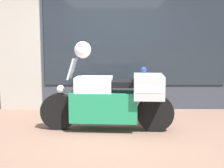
{
  "coord_description": "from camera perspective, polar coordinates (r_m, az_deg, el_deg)",
  "views": [
    {
      "loc": [
        0.01,
        -5.04,
        1.53
      ],
      "look_at": [
        -0.05,
        0.64,
        0.73
      ],
      "focal_mm": 50.0,
      "sensor_mm": 36.0,
      "label": 1
    }
  ],
  "objects": [
    {
      "name": "ground_plane",
      "position": [
        5.27,
        0.48,
        -8.85
      ],
      "size": [
        60.0,
        60.0,
        0.0
      ],
      "primitive_type": "plane",
      "color": "#7A5B4C"
    },
    {
      "name": "window_display",
      "position": [
        7.16,
        3.64,
        -0.4
      ],
      "size": [
        3.73,
        0.3,
        2.03
      ],
      "color": "slate",
      "rests_on": "ground"
    },
    {
      "name": "shop_building",
      "position": [
        7.06,
        -2.69,
        10.41
      ],
      "size": [
        5.1,
        0.55,
        3.63
      ],
      "color": "#333842",
      "rests_on": "ground"
    },
    {
      "name": "paramedic_motorcycle",
      "position": [
        5.27,
        0.45,
        -2.69
      ],
      "size": [
        2.28,
        0.74,
        1.23
      ],
      "rotation": [
        0.0,
        0.0,
        3.09
      ],
      "color": "black",
      "rests_on": "ground"
    },
    {
      "name": "white_helmet",
      "position": [
        5.23,
        -5.38,
        6.25
      ],
      "size": [
        0.28,
        0.28,
        0.28
      ],
      "primitive_type": "sphere",
      "color": "white",
      "rests_on": "paramedic_motorcycle"
    }
  ]
}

